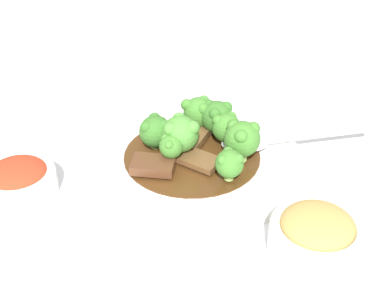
# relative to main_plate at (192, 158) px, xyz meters

# --- Properties ---
(ground_plane) EXTENTS (4.00, 4.00, 0.00)m
(ground_plane) POSITION_rel_main_plate_xyz_m (0.00, 0.00, -0.01)
(ground_plane) COLOR silver
(main_plate) EXTENTS (0.31, 0.31, 0.02)m
(main_plate) POSITION_rel_main_plate_xyz_m (0.00, 0.00, 0.00)
(main_plate) COLOR white
(main_plate) RESTS_ON ground_plane
(beef_strip_0) EXTENTS (0.07, 0.07, 0.01)m
(beef_strip_0) POSITION_rel_main_plate_xyz_m (-0.02, -0.01, 0.01)
(beef_strip_0) COLOR brown
(beef_strip_0) RESTS_ON main_plate
(beef_strip_1) EXTENTS (0.06, 0.06, 0.01)m
(beef_strip_1) POSITION_rel_main_plate_xyz_m (0.05, 0.04, 0.01)
(beef_strip_1) COLOR brown
(beef_strip_1) RESTS_ON main_plate
(beef_strip_2) EXTENTS (0.05, 0.07, 0.01)m
(beef_strip_2) POSITION_rel_main_plate_xyz_m (-0.03, 0.06, 0.02)
(beef_strip_2) COLOR #56331E
(beef_strip_2) RESTS_ON main_plate
(beef_strip_3) EXTENTS (0.06, 0.06, 0.01)m
(beef_strip_3) POSITION_rel_main_plate_xyz_m (0.06, 0.01, 0.01)
(beef_strip_3) COLOR brown
(beef_strip_3) RESTS_ON main_plate
(beef_strip_4) EXTENTS (0.07, 0.06, 0.01)m
(beef_strip_4) POSITION_rel_main_plate_xyz_m (0.03, -0.01, 0.01)
(beef_strip_4) COLOR brown
(beef_strip_4) RESTS_ON main_plate
(broccoli_floret_0) EXTENTS (0.05, 0.05, 0.06)m
(broccoli_floret_0) POSITION_rel_main_plate_xyz_m (-0.00, 0.02, 0.04)
(broccoli_floret_0) COLOR #8EB756
(broccoli_floret_0) RESTS_ON main_plate
(broccoli_floret_1) EXTENTS (0.05, 0.05, 0.05)m
(broccoli_floret_1) POSITION_rel_main_plate_xyz_m (0.05, -0.04, 0.04)
(broccoli_floret_1) COLOR #7FA84C
(broccoli_floret_1) RESTS_ON main_plate
(broccoli_floret_2) EXTENTS (0.05, 0.05, 0.05)m
(broccoli_floret_2) POSITION_rel_main_plate_xyz_m (0.07, -0.02, 0.04)
(broccoli_floret_2) COLOR #7FA84C
(broccoli_floret_2) RESTS_ON main_plate
(broccoli_floret_3) EXTENTS (0.04, 0.04, 0.04)m
(broccoli_floret_3) POSITION_rel_main_plate_xyz_m (-0.07, -0.04, 0.03)
(broccoli_floret_3) COLOR #8EB756
(broccoli_floret_3) RESTS_ON main_plate
(broccoli_floret_4) EXTENTS (0.03, 0.03, 0.04)m
(broccoli_floret_4) POSITION_rel_main_plate_xyz_m (-0.02, 0.03, 0.04)
(broccoli_floret_4) COLOR #7FA84C
(broccoli_floret_4) RESTS_ON main_plate
(broccoli_floret_5) EXTENTS (0.04, 0.04, 0.05)m
(broccoli_floret_5) POSITION_rel_main_plate_xyz_m (0.02, -0.05, 0.04)
(broccoli_floret_5) COLOR #8EB756
(broccoli_floret_5) RESTS_ON main_plate
(broccoli_floret_6) EXTENTS (0.05, 0.05, 0.05)m
(broccoli_floret_6) POSITION_rel_main_plate_xyz_m (0.02, 0.05, 0.04)
(broccoli_floret_6) COLOR #8EB756
(broccoli_floret_6) RESTS_ON main_plate
(broccoli_floret_7) EXTENTS (0.05, 0.05, 0.06)m
(broccoli_floret_7) POSITION_rel_main_plate_xyz_m (-0.03, -0.07, 0.04)
(broccoli_floret_7) COLOR #8EB756
(broccoli_floret_7) RESTS_ON main_plate
(serving_spoon) EXTENTS (0.06, 0.23, 0.01)m
(serving_spoon) POSITION_rel_main_plate_xyz_m (0.01, -0.09, 0.02)
(serving_spoon) COLOR silver
(serving_spoon) RESTS_ON main_plate
(side_bowl_kimchi) EXTENTS (0.10, 0.10, 0.05)m
(side_bowl_kimchi) POSITION_rel_main_plate_xyz_m (-0.04, 0.23, 0.01)
(side_bowl_kimchi) COLOR white
(side_bowl_kimchi) RESTS_ON ground_plane
(side_bowl_appetizer) EXTENTS (0.11, 0.11, 0.06)m
(side_bowl_appetizer) POSITION_rel_main_plate_xyz_m (-0.19, -0.12, 0.02)
(side_bowl_appetizer) COLOR white
(side_bowl_appetizer) RESTS_ON ground_plane
(sauce_dish) EXTENTS (0.08, 0.08, 0.01)m
(sauce_dish) POSITION_rel_main_plate_xyz_m (0.23, -0.06, -0.00)
(sauce_dish) COLOR white
(sauce_dish) RESTS_ON ground_plane
(paper_napkin) EXTENTS (0.11, 0.10, 0.01)m
(paper_napkin) POSITION_rel_main_plate_xyz_m (0.12, -0.21, -0.01)
(paper_napkin) COLOR silver
(paper_napkin) RESTS_ON ground_plane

